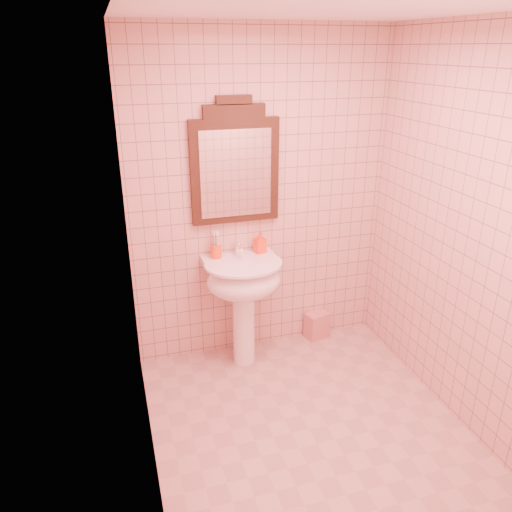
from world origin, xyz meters
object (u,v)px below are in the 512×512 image
object	(u,v)px
pedestal_sink	(244,287)
soap_dispenser	(260,242)
mirror	(235,166)
towel	(317,325)
toothbrush_cup	(216,251)

from	to	relation	value
pedestal_sink	soap_dispenser	distance (m)	0.37
mirror	towel	world-z (taller)	mirror
soap_dispenser	towel	bearing A→B (deg)	-12.23
pedestal_sink	soap_dispenser	bearing A→B (deg)	41.07
pedestal_sink	soap_dispenser	world-z (taller)	soap_dispenser
soap_dispenser	toothbrush_cup	bearing A→B (deg)	166.95
pedestal_sink	towel	distance (m)	0.90
mirror	soap_dispenser	world-z (taller)	mirror
toothbrush_cup	towel	distance (m)	1.18
mirror	pedestal_sink	bearing A→B (deg)	-90.00
pedestal_sink	towel	world-z (taller)	pedestal_sink
toothbrush_cup	towel	size ratio (longest dim) A/B	0.81
toothbrush_cup	towel	xyz separation A→B (m)	(0.87, 0.02, -0.80)
soap_dispenser	towel	world-z (taller)	soap_dispenser
mirror	toothbrush_cup	bearing A→B (deg)	-162.05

